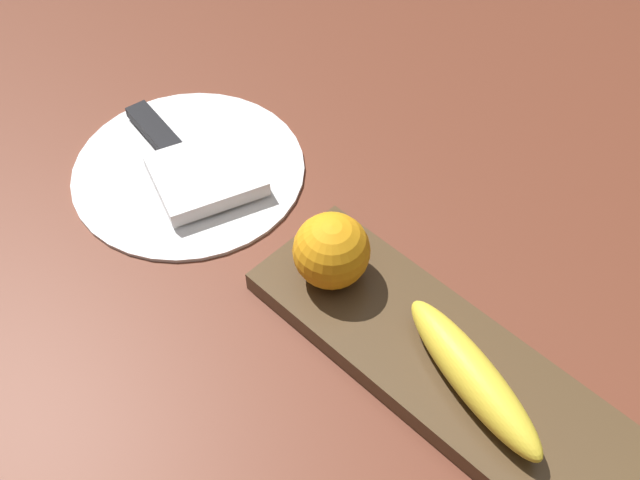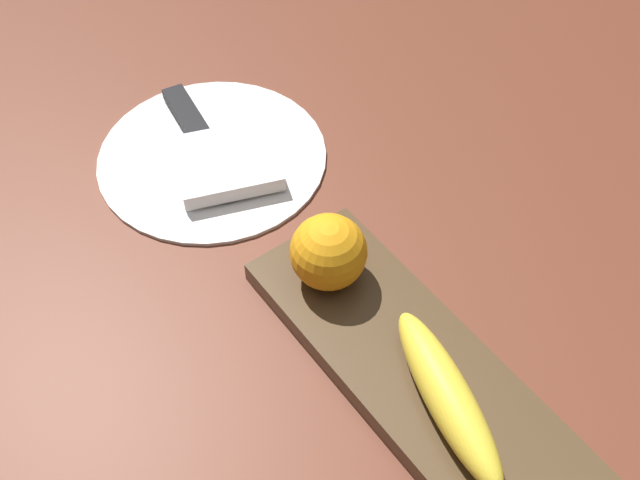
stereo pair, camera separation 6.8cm
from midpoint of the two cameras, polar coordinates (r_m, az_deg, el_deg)
ground_plane at (r=0.67m, az=16.50°, el=-12.50°), size 2.40×2.40×0.00m
fruit_tray at (r=0.65m, az=13.71°, el=-13.28°), size 0.46×0.12×0.02m
banana at (r=0.62m, az=12.67°, el=-11.52°), size 0.17×0.08×0.04m
orange_near_apple at (r=0.66m, az=3.55°, el=-1.08°), size 0.07×0.07×0.07m
dinner_plate at (r=0.82m, az=-5.72°, el=6.19°), size 0.24×0.24×0.01m
folded_napkin at (r=0.79m, az=-4.60°, el=5.62°), size 0.12×0.13×0.02m
knife at (r=0.85m, az=-7.27°, el=8.51°), size 0.18×0.05×0.01m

